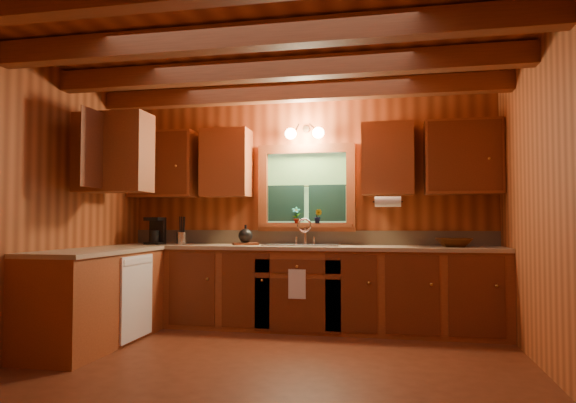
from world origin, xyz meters
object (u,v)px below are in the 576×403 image
(sink, at_px, (303,250))
(wicker_basket, at_px, (454,242))
(cutting_board, at_px, (245,244))
(coffee_maker, at_px, (156,231))

(sink, bearing_deg, wicker_basket, 0.09)
(sink, distance_m, cutting_board, 0.65)
(coffee_maker, distance_m, wicker_basket, 3.28)
(sink, xyz_separation_m, cutting_board, (-0.65, -0.01, 0.06))
(coffee_maker, bearing_deg, cutting_board, 3.34)
(sink, height_order, cutting_board, sink)
(coffee_maker, height_order, cutting_board, coffee_maker)
(coffee_maker, height_order, wicker_basket, coffee_maker)
(cutting_board, bearing_deg, coffee_maker, 159.35)
(sink, relative_size, coffee_maker, 2.64)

